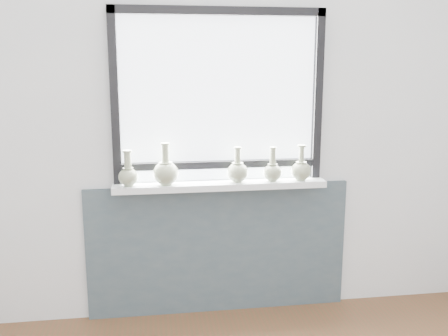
{
  "coord_description": "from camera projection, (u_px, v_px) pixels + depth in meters",
  "views": [
    {
      "loc": [
        -0.42,
        -1.28,
        1.61
      ],
      "look_at": [
        0.0,
        1.55,
        1.02
      ],
      "focal_mm": 40.0,
      "sensor_mm": 36.0,
      "label": 1
    }
  ],
  "objects": [
    {
      "name": "back_wall",
      "position": [
        218.0,
        116.0,
        3.12
      ],
      "size": [
        3.6,
        0.02,
        2.6
      ],
      "primitive_type": "cube",
      "color": "silver",
      "rests_on": "ground"
    },
    {
      "name": "apron_panel",
      "position": [
        219.0,
        249.0,
        3.26
      ],
      "size": [
        1.7,
        0.03,
        0.86
      ],
      "primitive_type": "cube",
      "color": "#435056",
      "rests_on": "ground"
    },
    {
      "name": "windowsill",
      "position": [
        220.0,
        185.0,
        3.1
      ],
      "size": [
        1.32,
        0.18,
        0.04
      ],
      "primitive_type": "cube",
      "color": "white",
      "rests_on": "apron_panel"
    },
    {
      "name": "window",
      "position": [
        219.0,
        93.0,
        3.05
      ],
      "size": [
        1.3,
        0.06,
        1.05
      ],
      "color": "black",
      "rests_on": "windowsill"
    },
    {
      "name": "vase_a",
      "position": [
        128.0,
        174.0,
        2.98
      ],
      "size": [
        0.12,
        0.12,
        0.22
      ],
      "rotation": [
        0.0,
        0.0,
        0.18
      ],
      "color": "#97A07F",
      "rests_on": "windowsill"
    },
    {
      "name": "vase_b",
      "position": [
        166.0,
        171.0,
        3.01
      ],
      "size": [
        0.15,
        0.15,
        0.26
      ],
      "rotation": [
        0.0,
        0.0,
        -0.41
      ],
      "color": "#97A07F",
      "rests_on": "windowsill"
    },
    {
      "name": "vase_c",
      "position": [
        238.0,
        171.0,
        3.08
      ],
      "size": [
        0.13,
        0.13,
        0.22
      ],
      "rotation": [
        0.0,
        0.0,
        0.07
      ],
      "color": "#97A07F",
      "rests_on": "windowsill"
    },
    {
      "name": "vase_d",
      "position": [
        273.0,
        171.0,
        3.11
      ],
      "size": [
        0.12,
        0.12,
        0.22
      ],
      "rotation": [
        0.0,
        0.0,
        -0.39
      ],
      "color": "#97A07F",
      "rests_on": "windowsill"
    },
    {
      "name": "vase_e",
      "position": [
        301.0,
        169.0,
        3.13
      ],
      "size": [
        0.13,
        0.13,
        0.22
      ],
      "rotation": [
        0.0,
        0.0,
        0.34
      ],
      "color": "#97A07F",
      "rests_on": "windowsill"
    }
  ]
}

